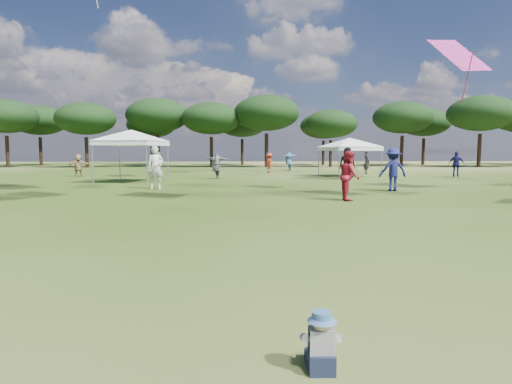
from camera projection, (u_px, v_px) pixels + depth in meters
tree_line at (257, 118)px, 48.06m from camera, size 108.78×17.63×7.77m
tent_left at (131, 132)px, 22.95m from camera, size 6.18×6.18×3.13m
tent_right at (349, 140)px, 28.19m from camera, size 6.26×6.26×2.87m
toddler at (321, 344)px, 3.25m from camera, size 0.31×0.35×0.47m
festival_crowd at (258, 165)px, 25.62m from camera, size 29.28×24.12×1.92m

